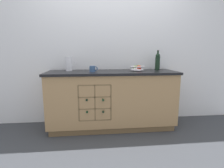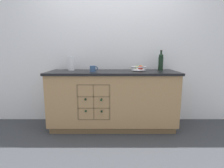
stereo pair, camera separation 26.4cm
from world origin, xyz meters
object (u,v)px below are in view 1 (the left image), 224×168
Objects in this scene: fruit_bowl at (137,68)px; standing_wine_bottle at (158,61)px; ceramic_mug at (93,69)px; white_pitcher at (69,63)px.

standing_wine_bottle reaches higher than fruit_bowl.
fruit_bowl is 1.97× the size of ceramic_mug.
white_pitcher is 0.41m from ceramic_mug.
standing_wine_bottle is (0.35, 0.10, 0.10)m from fruit_bowl.
ceramic_mug is at bearing -168.68° from standing_wine_bottle.
ceramic_mug is (0.36, -0.18, -0.07)m from white_pitcher.
standing_wine_bottle is at bearing 1.04° from white_pitcher.
white_pitcher is 1.40m from standing_wine_bottle.
fruit_bowl is 0.38m from standing_wine_bottle.
ceramic_mug is 1.07m from standing_wine_bottle.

